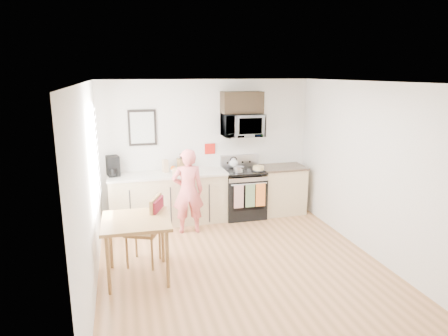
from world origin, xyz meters
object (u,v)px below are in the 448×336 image
object	(u,v)px
person	(188,191)
cake	(258,168)
dining_table	(136,226)
chair	(152,221)
range	(243,194)
microwave	(242,125)

from	to	relation	value
person	cake	bearing A→B (deg)	-161.40
dining_table	person	bearing A→B (deg)	56.25
dining_table	chair	size ratio (longest dim) A/B	0.86
range	dining_table	world-z (taller)	range
dining_table	cake	xyz separation A→B (m)	(2.34, 1.79, 0.23)
range	chair	distance (m)	2.45
microwave	person	distance (m)	1.67
person	dining_table	size ratio (longest dim) A/B	1.67
range	person	world-z (taller)	person
cake	range	bearing A→B (deg)	153.53
person	dining_table	distance (m)	1.67
person	chair	distance (m)	1.28
range	cake	size ratio (longest dim) A/B	4.56
chair	cake	distance (m)	2.58
microwave	chair	size ratio (longest dim) A/B	0.74
range	microwave	distance (m)	1.33
person	cake	xyz separation A→B (m)	(1.41, 0.40, 0.22)
chair	range	bearing A→B (deg)	63.12
range	person	bearing A→B (deg)	-155.60
range	microwave	bearing A→B (deg)	90.06
chair	cake	world-z (taller)	chair
range	person	size ratio (longest dim) A/B	0.78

